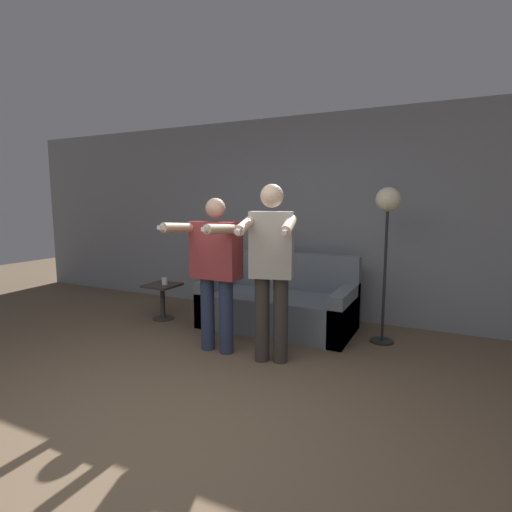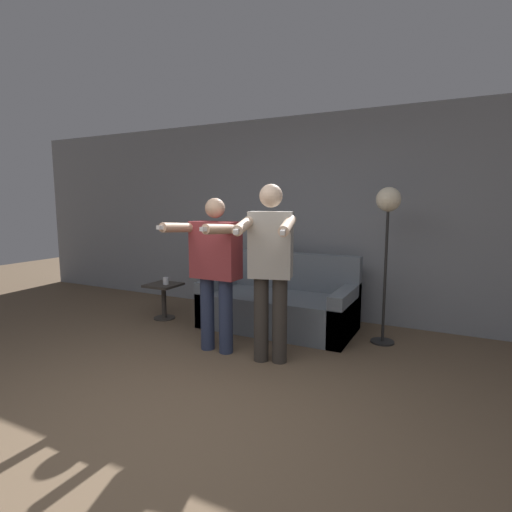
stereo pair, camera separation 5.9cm
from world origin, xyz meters
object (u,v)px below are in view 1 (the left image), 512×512
object	(u,v)px
side_table	(162,294)
couch	(279,305)
person_right	(271,263)
cup	(165,281)
floor_lamp	(387,215)
cat	(276,246)
person_left	(215,264)

from	to	relation	value
side_table	couch	bearing A→B (deg)	13.14
person_right	couch	bearing A→B (deg)	94.17
couch	cup	size ratio (longest dim) A/B	19.81
floor_lamp	side_table	bearing A→B (deg)	-172.49
cat	cup	bearing A→B (deg)	-151.12
side_table	cup	xyz separation A→B (m)	(0.05, -0.01, 0.18)
floor_lamp	couch	bearing A→B (deg)	-179.54
cat	side_table	world-z (taller)	cat
cat	cup	xyz separation A→B (m)	(-1.24, -0.68, -0.45)
person_left	person_right	size ratio (longest dim) A/B	0.93
person_left	side_table	distance (m)	1.50
person_right	floor_lamp	xyz separation A→B (m)	(0.86, 1.02, 0.42)
person_right	floor_lamp	size ratio (longest dim) A/B	1.01
side_table	cup	size ratio (longest dim) A/B	5.10
cat	floor_lamp	world-z (taller)	floor_lamp
person_right	cup	xyz separation A→B (m)	(-1.77, 0.66, -0.45)
side_table	cup	world-z (taller)	cup
floor_lamp	cup	world-z (taller)	floor_lamp
person_right	side_table	world-z (taller)	person_right
side_table	person_right	bearing A→B (deg)	-20.11
side_table	cup	bearing A→B (deg)	-12.55
couch	cup	distance (m)	1.48
person_right	floor_lamp	bearing A→B (deg)	35.04
person_left	floor_lamp	xyz separation A→B (m)	(1.47, 1.02, 0.47)
cup	couch	bearing A→B (deg)	14.02
person_left	cup	world-z (taller)	person_left
side_table	cup	distance (m)	0.19
couch	side_table	bearing A→B (deg)	-166.86
cat	person_right	bearing A→B (deg)	-68.34
side_table	person_left	bearing A→B (deg)	-28.72
person_right	side_table	distance (m)	2.04
person_right	person_left	bearing A→B (deg)	165.22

